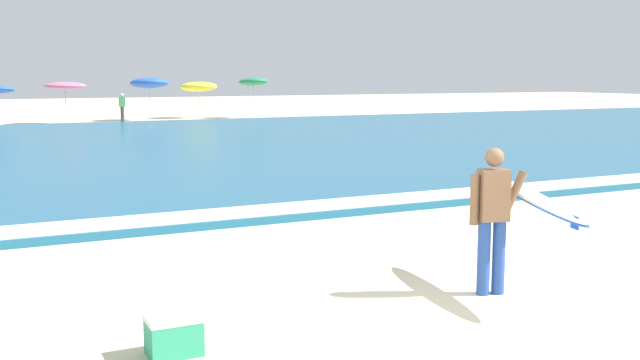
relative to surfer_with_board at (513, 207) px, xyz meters
The scene contains 10 objects.
ground_plane 1.96m from the surfer_with_board, 161.60° to the right, with size 160.00×160.00×0.00m, color beige.
sea 19.07m from the surfer_with_board, 94.76° to the left, with size 120.00×28.00×0.14m, color #1E6084.
surf_foam 5.87m from the surfer_with_board, 105.80° to the left, with size 120.00×1.08×0.01m, color white.
surfer_with_board is the anchor object (origin of this frame).
beach_umbrella_4 34.37m from the surfer_with_board, 90.82° to the left, with size 2.11×2.12×2.21m.
beach_umbrella_5 35.68m from the surfer_with_board, 83.22° to the left, with size 2.16×2.20×2.49m.
beach_umbrella_6 37.18m from the surfer_with_board, 78.54° to the left, with size 2.20×2.22×2.21m.
beach_umbrella_7 36.70m from the surfer_with_board, 73.51° to the left, with size 1.77×1.81×2.47m.
beachgoer_near_row_right 34.82m from the surfer_with_board, 85.87° to the left, with size 0.32×0.20×1.58m.
cooler_box 4.17m from the surfer_with_board, behind, with size 0.49×0.35×0.37m.
Camera 1 is at (-4.18, -6.06, 2.55)m, focal length 41.44 mm.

